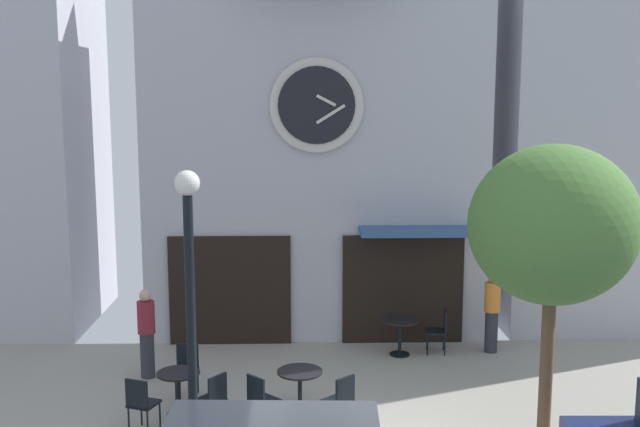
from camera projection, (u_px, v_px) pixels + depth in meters
clock_building at (315, 96)px, 16.24m from camera, size 7.24×4.04×9.93m
neighbor_building_right at (611, 44)px, 17.02m from camera, size 5.37×4.28×12.72m
street_lamp at (191, 312)px, 10.57m from camera, size 0.36×0.36×4.13m
street_tree at (553, 226)px, 10.90m from camera, size 2.52×2.26×4.47m
cafe_table_center at (179, 385)px, 12.01m from camera, size 0.70×0.70×0.73m
cafe_table_center_left at (300, 383)px, 11.96m from camera, size 0.74×0.74×0.77m
cafe_table_near_door at (400, 329)px, 14.84m from camera, size 0.75×0.75×0.74m
cafe_chair_outer at (141, 401)px, 11.34m from camera, size 0.52×0.52×0.90m
cafe_chair_right_end at (261, 398)px, 11.46m from camera, size 0.57×0.57×0.90m
cafe_chair_corner at (213, 397)px, 11.49m from camera, size 0.56×0.56×0.90m
cafe_chair_near_lamp at (187, 366)px, 12.83m from camera, size 0.42×0.42×0.90m
cafe_chair_mid_row at (341, 398)px, 11.44m from camera, size 0.56×0.56×0.90m
cafe_chair_by_entrance at (440, 328)px, 14.95m from camera, size 0.45×0.45×0.90m
pedestrian_maroon at (147, 332)px, 13.60m from camera, size 0.45×0.45×1.67m
pedestrian_orange at (492, 311)px, 14.98m from camera, size 0.42×0.42×1.67m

